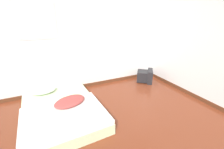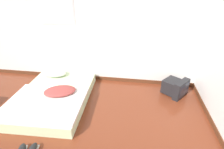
% 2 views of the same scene
% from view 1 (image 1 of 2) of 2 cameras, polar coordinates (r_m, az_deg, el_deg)
% --- Properties ---
extents(wall_back, '(7.88, 0.08, 2.60)m').
position_cam_1_polar(wall_back, '(3.89, -18.31, 11.75)').
color(wall_back, silver).
rests_on(wall_back, ground_plane).
extents(mattress_bed, '(1.49, 2.00, 0.35)m').
position_cam_1_polar(mattress_bed, '(3.21, -18.73, -12.62)').
color(mattress_bed, beige).
rests_on(mattress_bed, ground_plane).
extents(crt_tv, '(0.61, 0.61, 0.38)m').
position_cam_1_polar(crt_tv, '(4.64, 12.62, -0.55)').
color(crt_tv, black).
rests_on(crt_tv, ground_plane).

